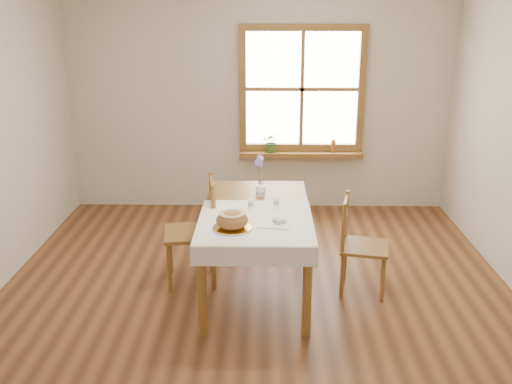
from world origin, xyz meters
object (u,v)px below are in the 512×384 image
chair_right (365,245)px  flower_vase (260,191)px  dining_table (256,218)px  chair_left (190,231)px  bread_plate (232,228)px

chair_right → flower_vase: size_ratio=8.87×
dining_table → chair_left: chair_left is taller
chair_left → bread_plate: bearing=25.2°
chair_left → chair_right: 1.53m
bread_plate → chair_left: bearing=123.2°
chair_right → bread_plate: chair_right is taller
chair_left → dining_table: bearing=67.5°
chair_right → flower_vase: chair_right is taller
chair_right → bread_plate: bearing=124.7°
flower_vase → chair_left: bearing=-164.3°
bread_plate → flower_vase: 0.83m
chair_left → chair_right: chair_left is taller
flower_vase → dining_table: bearing=-96.1°
chair_left → bread_plate: (0.41, -0.63, 0.29)m
chair_right → bread_plate: size_ratio=2.95×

